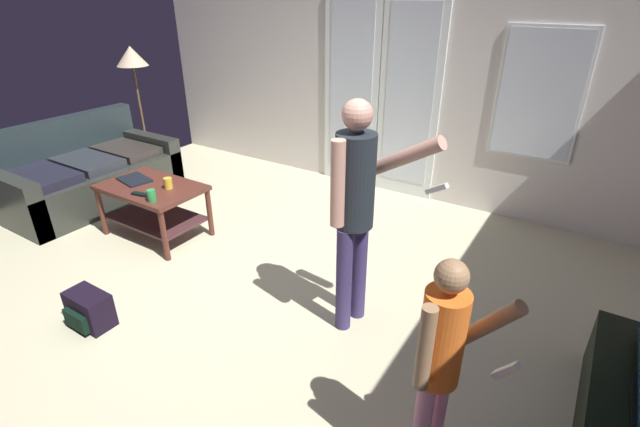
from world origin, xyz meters
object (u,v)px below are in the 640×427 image
at_px(backpack, 89,310).
at_px(tv_remote_black, 140,194).
at_px(leather_couch, 87,176).
at_px(person_adult, 356,200).
at_px(floor_lamp, 132,63).
at_px(coffee_table, 153,199).
at_px(laptop_closed, 134,180).
at_px(cup_near_edge, 168,183).
at_px(person_child, 441,357).
at_px(cup_by_laptop, 152,196).

bearing_deg(backpack, tv_remote_black, 120.37).
xyz_separation_m(leather_couch, person_adult, (3.54, -0.26, 0.67)).
distance_m(floor_lamp, tv_remote_black, 2.42).
xyz_separation_m(coffee_table, backpack, (0.67, -1.16, -0.25)).
bearing_deg(backpack, floor_lamp, 134.26).
bearing_deg(floor_lamp, backpack, -45.74).
bearing_deg(person_adult, laptop_closed, 177.16).
height_order(backpack, tv_remote_black, tv_remote_black).
height_order(person_adult, cup_near_edge, person_adult).
bearing_deg(cup_near_edge, person_adult, -4.73).
xyz_separation_m(person_child, tv_remote_black, (-2.98, 0.70, -0.20)).
xyz_separation_m(person_adult, backpack, (-1.56, -1.04, -0.84)).
relative_size(leather_couch, tv_remote_black, 10.60).
xyz_separation_m(cup_near_edge, tv_remote_black, (-0.09, -0.24, -0.04)).
bearing_deg(cup_by_laptop, person_adult, 2.94).
height_order(leather_couch, floor_lamp, floor_lamp).
distance_m(coffee_table, cup_near_edge, 0.28).
bearing_deg(cup_near_edge, person_child, -18.19).
distance_m(leather_couch, cup_near_edge, 1.53).
bearing_deg(cup_by_laptop, backpack, -68.34).
height_order(leather_couch, tv_remote_black, leather_couch).
xyz_separation_m(person_adult, cup_near_edge, (-2.04, 0.17, -0.40)).
bearing_deg(leather_couch, cup_near_edge, -3.52).
distance_m(coffee_table, person_adult, 2.31).
bearing_deg(leather_couch, laptop_closed, -7.35).
xyz_separation_m(leather_couch, cup_by_laptop, (1.61, -0.36, 0.28)).
relative_size(backpack, tv_remote_black, 1.95).
bearing_deg(laptop_closed, coffee_table, 11.27).
bearing_deg(tv_remote_black, floor_lamp, 130.26).
bearing_deg(leather_couch, coffee_table, -6.08).
relative_size(floor_lamp, tv_remote_black, 9.12).
bearing_deg(cup_near_edge, floor_lamp, 147.38).
height_order(laptop_closed, cup_near_edge, cup_near_edge).
bearing_deg(floor_lamp, laptop_closed, -40.88).
bearing_deg(person_child, laptop_closed, 164.78).
bearing_deg(coffee_table, person_adult, -3.12).
relative_size(coffee_table, laptop_closed, 2.96).
distance_m(backpack, cup_near_edge, 1.37).
bearing_deg(coffee_table, floor_lamp, 143.38).
bearing_deg(person_child, cup_by_laptop, 166.26).
xyz_separation_m(coffee_table, laptop_closed, (-0.24, 0.00, 0.15)).
bearing_deg(floor_lamp, cup_by_laptop, -36.62).
distance_m(coffee_table, tv_remote_black, 0.27).
bearing_deg(cup_by_laptop, person_child, -13.74).
relative_size(leather_couch, person_adult, 1.12).
bearing_deg(cup_near_edge, backpack, -68.52).
xyz_separation_m(cup_by_laptop, tv_remote_black, (-0.19, 0.02, -0.04)).
relative_size(leather_couch, laptop_closed, 5.53).
xyz_separation_m(backpack, tv_remote_black, (-0.56, 0.96, 0.40)).
height_order(person_child, laptop_closed, person_child).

